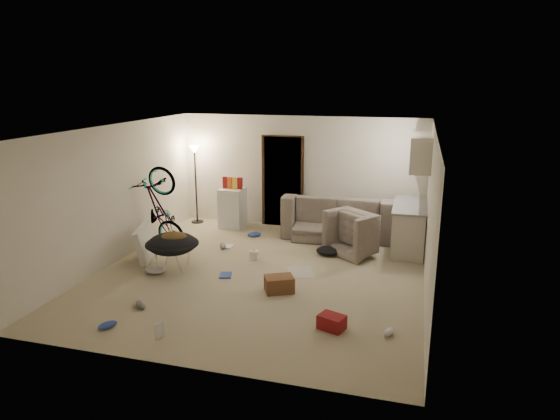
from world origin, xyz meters
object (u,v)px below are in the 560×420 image
(tv_box, at_px, (146,243))
(drink_case_b, at_px, (332,322))
(drink_case_a, at_px, (279,284))
(floor_lamp, at_px, (195,168))
(kitchen_counter, at_px, (409,228))
(juicer, at_px, (254,254))
(armchair, at_px, (362,236))
(mini_fridge, at_px, (233,208))
(saucer_chair, at_px, (172,248))
(sofa, at_px, (338,221))
(bicycle, at_px, (161,226))

(tv_box, bearing_deg, drink_case_b, -41.73)
(drink_case_a, bearing_deg, tv_box, 137.01)
(drink_case_b, bearing_deg, floor_lamp, 152.49)
(kitchen_counter, xyz_separation_m, juicer, (-2.75, -1.36, -0.34))
(armchair, height_order, mini_fridge, mini_fridge)
(kitchen_counter, height_order, drink_case_a, kitchen_counter)
(kitchen_counter, xyz_separation_m, armchair, (-0.86, -0.38, -0.13))
(floor_lamp, relative_size, armchair, 1.88)
(kitchen_counter, bearing_deg, floor_lamp, 172.34)
(floor_lamp, distance_m, juicer, 3.13)
(armchair, bearing_deg, tv_box, 58.30)
(kitchen_counter, xyz_separation_m, drink_case_b, (-0.89, -3.61, -0.34))
(armchair, distance_m, saucer_chair, 3.62)
(floor_lamp, distance_m, armchair, 4.22)
(sofa, distance_m, drink_case_b, 4.11)
(floor_lamp, xyz_separation_m, tv_box, (0.10, -2.49, -1.00))
(bicycle, xyz_separation_m, drink_case_b, (3.84, -2.39, -0.35))
(armchair, distance_m, drink_case_a, 2.49)
(drink_case_b, bearing_deg, sofa, 117.89)
(kitchen_counter, distance_m, drink_case_b, 3.74)
(kitchen_counter, bearing_deg, bicycle, -165.46)
(floor_lamp, bearing_deg, juicer, -44.03)
(drink_case_a, bearing_deg, armchair, 37.48)
(bicycle, xyz_separation_m, tv_box, (0.00, -0.62, -0.14))
(floor_lamp, xyz_separation_m, kitchen_counter, (4.83, -0.65, -0.87))
(kitchen_counter, distance_m, sofa, 1.54)
(floor_lamp, height_order, mini_fridge, floor_lamp)
(floor_lamp, bearing_deg, drink_case_b, -47.27)
(sofa, distance_m, armchair, 1.03)
(tv_box, bearing_deg, juicer, -3.26)
(tv_box, relative_size, drink_case_b, 2.77)
(armchair, height_order, saucer_chair, saucer_chair)
(floor_lamp, relative_size, juicer, 7.47)
(bicycle, distance_m, drink_case_a, 3.17)
(sofa, xyz_separation_m, juicer, (-1.28, -1.81, -0.24))
(drink_case_b, bearing_deg, armchair, 109.15)
(juicer, bearing_deg, bicycle, 176.17)
(sofa, distance_m, drink_case_a, 3.11)
(sofa, relative_size, drink_case_b, 6.75)
(mini_fridge, bearing_deg, sofa, -0.66)
(sofa, xyz_separation_m, tv_box, (-3.26, -2.29, -0.02))
(sofa, distance_m, saucer_chair, 3.66)
(saucer_chair, xyz_separation_m, drink_case_a, (2.07, -0.41, -0.27))
(bicycle, bearing_deg, drink_case_a, -110.87)
(kitchen_counter, relative_size, saucer_chair, 1.61)
(floor_lamp, bearing_deg, saucer_chair, -73.40)
(armchair, height_order, juicer, armchair)
(floor_lamp, relative_size, saucer_chair, 1.94)
(sofa, height_order, mini_fridge, mini_fridge)
(juicer, bearing_deg, floor_lamp, 135.97)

